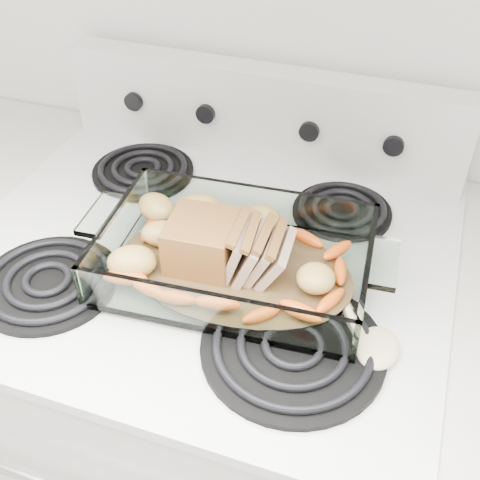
% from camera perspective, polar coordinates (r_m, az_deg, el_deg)
% --- Properties ---
extents(electric_range, '(0.78, 0.70, 1.12)m').
position_cam_1_polar(electric_range, '(1.31, -2.51, -15.79)').
color(electric_range, silver).
rests_on(electric_range, ground).
extents(baking_dish, '(0.39, 0.26, 0.07)m').
position_cam_1_polar(baking_dish, '(0.90, -0.42, -2.14)').
color(baking_dish, silver).
rests_on(baking_dish, electric_range).
extents(pork_roast, '(0.18, 0.10, 0.08)m').
position_cam_1_polar(pork_roast, '(0.89, -2.02, -0.51)').
color(pork_roast, brown).
rests_on(pork_roast, baking_dish).
extents(roast_vegetables, '(0.38, 0.21, 0.05)m').
position_cam_1_polar(roast_vegetables, '(0.92, 0.14, -0.12)').
color(roast_vegetables, '#FF4F07').
rests_on(roast_vegetables, baking_dish).
extents(wooden_spoon, '(0.17, 0.23, 0.02)m').
position_cam_1_polar(wooden_spoon, '(0.86, 11.09, -7.36)').
color(wooden_spoon, beige).
rests_on(wooden_spoon, electric_range).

